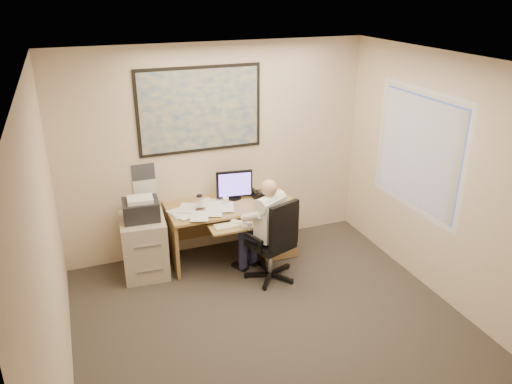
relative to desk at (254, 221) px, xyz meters
name	(u,v)px	position (x,y,z in m)	size (l,w,h in m)	color
room_shell	(289,224)	(-0.38, -1.90, 0.91)	(4.00, 4.50, 2.70)	#352F29
desk	(254,221)	(0.00, 0.00, 0.00)	(1.60, 0.97, 1.12)	#A38146
world_map	(200,110)	(-0.58, 0.33, 1.46)	(1.56, 0.03, 1.06)	#1E4C93
wall_calendar	(144,180)	(-1.33, 0.34, 0.64)	(0.28, 0.01, 0.42)	white
window_blinds	(418,152)	(1.59, -1.10, 1.11)	(0.06, 1.40, 1.30)	beige
filing_cabinet	(144,241)	(-1.44, -0.02, -0.01)	(0.57, 0.67, 1.02)	#B2A48F
office_chair	(270,257)	(-0.07, -0.73, -0.13)	(0.81, 0.81, 1.06)	black
person	(270,230)	(-0.05, -0.65, 0.19)	(0.51, 0.73, 1.27)	white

